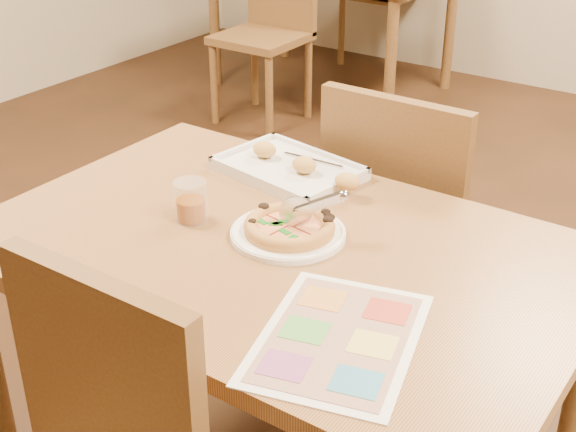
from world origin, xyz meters
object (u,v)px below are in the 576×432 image
Objects in this scene: chair_far at (405,204)px; bg_chair_near at (272,12)px; pizza at (289,227)px; pizza_cutter at (312,206)px; dining_table at (280,278)px; menu at (338,338)px; plate at (288,234)px; appetizer_tray at (292,169)px; glass_tumbler at (191,203)px.

bg_chair_near is at bearing -44.94° from chair_far.
pizza is 0.07m from pizza_cutter.
bg_chair_near reaches higher than pizza_cutter.
dining_table is 0.37m from menu.
pizza_cutter is at bearing -52.45° from bg_chair_near.
dining_table is 5.18× the size of plate.
chair_far is (-0.00, 0.60, -0.07)m from dining_table.
bg_chair_near is at bearing 127.90° from menu.
chair_far is at bearing 108.91° from menu.
dining_table is at bearing 142.24° from menu.
pizza_cutter reaches higher than plate.
plate is 0.61× the size of appetizer_tray.
glass_tumbler is (-0.23, -0.02, 0.13)m from dining_table.
pizza_cutter is at bearing 17.38° from glass_tumbler.
menu is (0.28, -0.22, 0.09)m from dining_table.
glass_tumbler is (-0.27, -0.08, -0.04)m from pizza_cutter.
dining_table is 13.89× the size of glass_tumbler.
appetizer_tray is at bearing 59.18° from chair_far.
plate is at bearing 15.01° from glass_tumbler.
bg_chair_near is at bearing 126.05° from dining_table.
pizza_cutter reaches higher than dining_table.
pizza is 0.53× the size of menu.
pizza_cutter reaches higher than pizza.
glass_tumbler is (-0.05, -0.33, 0.02)m from appetizer_tray.
menu is (0.28, -0.82, 0.16)m from chair_far.
pizza_cutter is 0.29× the size of appetizer_tray.
pizza reaches higher than dining_table.
plate is at bearing 138.07° from menu.
appetizer_tray is (-0.18, 0.30, 0.10)m from dining_table.
glass_tumbler is at bearing -98.71° from appetizer_tray.
appetizer_tray reaches higher than menu.
appetizer_tray is at bearing -53.07° from bg_chair_near.
chair_far is at bearing 89.91° from pizza.
appetizer_tray is at bearing 95.74° from pizza_cutter.
plate is at bearing -53.54° from bg_chair_near.
pizza reaches higher than menu.
bg_chair_near reaches higher than glass_tumbler.
pizza_cutter is at bearing 130.44° from menu.
pizza_cutter is at bearing 94.45° from chair_far.
chair_far reaches higher than menu.
chair_far reaches higher than glass_tumbler.
plate is (-0.00, 0.04, 0.09)m from dining_table.
pizza is 1.67× the size of pizza_cutter.
bg_chair_near is 2.37m from appetizer_tray.
chair_far reaches higher than pizza.
chair_far is at bearing 59.18° from appetizer_tray.
pizza_cutter reaches higher than appetizer_tray.
appetizer_tray is (1.42, -1.89, 0.17)m from bg_chair_near.
chair_far is at bearing 69.98° from glass_tumbler.
pizza_cutter is (1.64, -2.14, 0.23)m from bg_chair_near.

